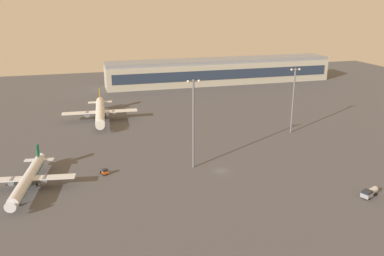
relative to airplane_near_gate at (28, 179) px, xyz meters
The scene contains 8 objects.
ground_plane 60.52m from the airplane_near_gate, ahead, with size 416.00×416.00×0.00m, color #4C4C51.
terminal_building 177.72m from the airplane_near_gate, 51.81° to the left, with size 153.86×22.40×16.40m.
airplane_near_gate is the anchor object (origin of this frame).
airplane_taxiway_distant 72.73m from the airplane_near_gate, 69.67° to the left, with size 34.82×44.72×11.47m.
pushback_tug 23.41m from the airplane_near_gate, 11.54° to the left, with size 2.72×3.50×2.05m.
fuel_truck 100.74m from the airplane_near_gate, 18.44° to the right, with size 6.61×4.47×2.35m.
apron_light_central 107.62m from the airplane_near_gate, 15.24° to the left, with size 4.80×0.90×27.83m.
apron_light_east 54.14m from the airplane_near_gate, ahead, with size 4.80×0.90×30.33m.
Camera 1 is at (-42.86, -117.53, 54.60)m, focal length 37.87 mm.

